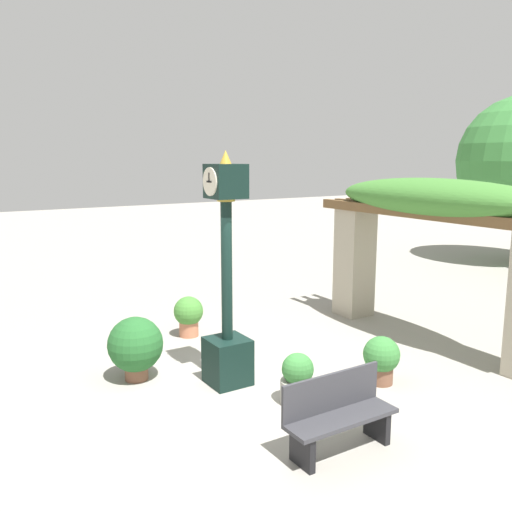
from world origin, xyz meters
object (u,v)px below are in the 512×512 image
object	(u,v)px
pedestal_clock	(227,297)
potted_plant_far_left	(189,314)
potted_plant_far_right	(381,358)
park_bench	(338,415)
potted_plant_near_right	(298,380)
potted_plant_near_left	(135,346)

from	to	relation	value
pedestal_clock	potted_plant_far_left	distance (m)	2.50
potted_plant_far_right	park_bench	world-z (taller)	park_bench
pedestal_clock	park_bench	bearing A→B (deg)	4.12
potted_plant_near_right	potted_plant_far_left	distance (m)	3.39
potted_plant_far_right	potted_plant_near_right	bearing A→B (deg)	-94.48
potted_plant_far_left	potted_plant_far_right	distance (m)	3.82
potted_plant_near_right	potted_plant_far_right	size ratio (longest dim) A/B	0.99
potted_plant_near_left	park_bench	size ratio (longest dim) A/B	0.70
potted_plant_near_left	pedestal_clock	bearing A→B (deg)	52.50
potted_plant_far_right	potted_plant_far_left	bearing A→B (deg)	-156.67
potted_plant_near_right	park_bench	size ratio (longest dim) A/B	0.52
pedestal_clock	park_bench	size ratio (longest dim) A/B	2.47
potted_plant_near_left	potted_plant_far_left	distance (m)	2.11
pedestal_clock	potted_plant_near_right	bearing A→B (deg)	23.59
potted_plant_near_left	potted_plant_far_right	world-z (taller)	potted_plant_near_left
potted_plant_near_left	potted_plant_far_left	world-z (taller)	potted_plant_near_left
pedestal_clock	potted_plant_near_left	xyz separation A→B (m)	(-0.85, -1.11, -0.79)
potted_plant_near_right	potted_plant_far_left	xyz separation A→B (m)	(-3.39, -0.05, 0.08)
pedestal_clock	potted_plant_near_right	xyz separation A→B (m)	(1.10, 0.48, -0.98)
potted_plant_far_left	park_bench	distance (m)	4.62
potted_plant_far_left	park_bench	xyz separation A→B (m)	(4.61, -0.26, 0.00)
potted_plant_near_left	park_bench	xyz separation A→B (m)	(3.18, 1.28, -0.11)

